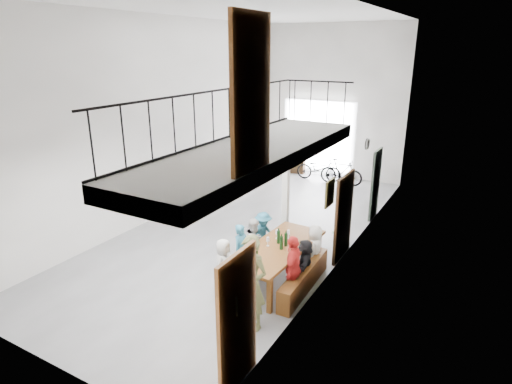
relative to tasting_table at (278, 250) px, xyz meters
The scene contains 24 objects.
floor 2.87m from the tasting_table, 133.13° to the left, with size 12.00×12.00×0.00m, color slate.
room_walls 3.98m from the tasting_table, 133.13° to the left, with size 12.00×12.00×12.00m.
gateway_portal 8.33m from the tasting_table, 106.12° to the left, with size 2.80×0.08×2.80m, color white.
right_wall_decor 1.32m from the tasting_table, 11.67° to the left, with size 0.07×8.28×5.07m.
balcony 2.51m from the tasting_table, 86.08° to the right, with size 1.52×5.62×4.00m.
tasting_table is the anchor object (origin of this frame).
bench_inner 0.83m from the tasting_table, behind, with size 0.31×1.94×0.45m, color brown.
bench_wall 0.77m from the tasting_table, ahead, with size 0.27×2.09×0.48m, color brown.
tableware 0.23m from the tasting_table, 168.89° to the left, with size 0.39×1.16×0.35m.
side_bench 5.55m from the tasting_table, 142.76° to the left, with size 0.33×1.52×0.43m, color brown.
oak_barrel 7.94m from the tasting_table, 120.43° to the left, with size 0.65×0.65×0.95m.
serving_counter 8.51m from the tasting_table, 115.44° to the left, with size 1.84×0.51×0.97m, color #37200F.
counter_bottles 8.51m from the tasting_table, 115.44° to the left, with size 1.57×0.36×0.28m.
guest_left_a 1.17m from the tasting_table, 134.08° to the right, with size 0.53×0.35×1.09m, color silver.
guest_left_b 0.79m from the tasting_table, 164.79° to the right, with size 0.43×0.28×1.18m, color #286A85.
guest_left_c 0.84m from the tasting_table, 155.53° to the left, with size 0.55×0.43×1.12m, color silver.
guest_left_d 1.17m from the tasting_table, 134.03° to the left, with size 0.71×0.41×1.10m, color #286A85.
guest_right_a 0.73m from the tasting_table, 40.56° to the right, with size 0.78×0.33×1.33m, color red.
guest_right_b 0.60m from the tasting_table, 10.79° to the left, with size 0.95×0.30×1.02m, color black.
guest_right_c 0.88m from the tasting_table, 52.21° to the left, with size 0.54×0.35×1.11m, color silver.
host_standing 1.66m from the tasting_table, 79.91° to the right, with size 0.63×0.41×1.72m, color brown.
potted_plant 2.44m from the tasting_table, 76.74° to the left, with size 0.36×0.31×0.40m, color #18441C.
bicycle_near 7.43m from the tasting_table, 104.94° to the left, with size 0.58×1.67×0.88m, color black.
bicycle_far 7.16m from the tasting_table, 98.27° to the left, with size 0.43×1.53×0.92m, color black.
Camera 1 is at (5.40, -9.17, 4.65)m, focal length 30.00 mm.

